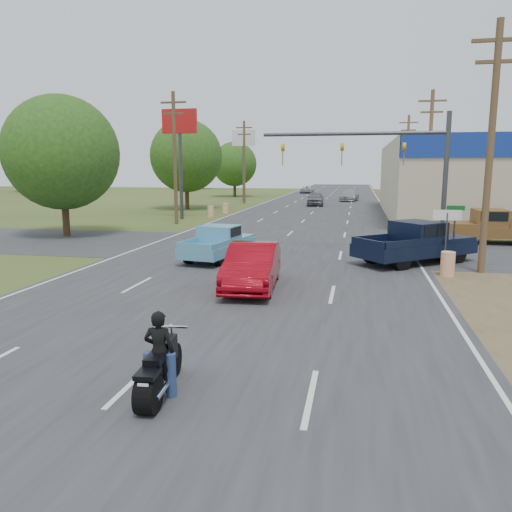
% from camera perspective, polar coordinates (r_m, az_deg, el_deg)
% --- Properties ---
extents(ground, '(200.00, 200.00, 0.00)m').
position_cam_1_polar(ground, '(10.78, -13.78, -13.82)').
color(ground, '#36481C').
rests_on(ground, ground).
extents(main_road, '(15.00, 180.00, 0.02)m').
position_cam_1_polar(main_road, '(49.26, 6.40, 4.92)').
color(main_road, '#2D2D30').
rests_on(main_road, ground).
extents(cross_road, '(120.00, 10.00, 0.02)m').
position_cam_1_polar(cross_road, '(27.57, 2.27, 1.01)').
color(cross_road, '#2D2D30').
rests_on(cross_road, ground).
extents(utility_pole_1, '(2.00, 0.28, 10.00)m').
position_cam_1_polar(utility_pole_1, '(22.50, 25.26, 11.64)').
color(utility_pole_1, '#4C3823').
rests_on(utility_pole_1, ground).
extents(utility_pole_2, '(2.00, 0.28, 10.00)m').
position_cam_1_polar(utility_pole_2, '(40.23, 19.20, 10.88)').
color(utility_pole_2, '#4C3823').
rests_on(utility_pole_2, ground).
extents(utility_pole_3, '(2.00, 0.28, 10.00)m').
position_cam_1_polar(utility_pole_3, '(58.12, 16.86, 10.56)').
color(utility_pole_3, '#4C3823').
rests_on(utility_pole_3, ground).
extents(utility_pole_5, '(2.00, 0.28, 10.00)m').
position_cam_1_polar(utility_pole_5, '(39.41, -9.27, 11.33)').
color(utility_pole_5, '#4C3823').
rests_on(utility_pole_5, ground).
extents(utility_pole_6, '(2.00, 0.28, 10.00)m').
position_cam_1_polar(utility_pole_6, '(62.45, -1.35, 10.91)').
color(utility_pole_6, '#4C3823').
rests_on(utility_pole_6, ground).
extents(tree_0, '(7.14, 7.14, 8.84)m').
position_cam_1_polar(tree_0, '(34.23, -21.34, 10.92)').
color(tree_0, '#422D19').
rests_on(tree_0, ground).
extents(tree_1, '(7.56, 7.56, 9.36)m').
position_cam_1_polar(tree_1, '(53.94, -8.00, 11.23)').
color(tree_1, '#422D19').
rests_on(tree_1, ground).
extents(tree_2, '(6.72, 6.72, 8.32)m').
position_cam_1_polar(tree_2, '(77.15, -2.47, 10.45)').
color(tree_2, '#422D19').
rests_on(tree_2, ground).
extents(tree_4, '(9.24, 9.24, 11.44)m').
position_cam_1_polar(tree_4, '(102.79, -24.22, 10.52)').
color(tree_4, '#422D19').
rests_on(tree_4, ground).
extents(tree_5, '(7.98, 7.98, 9.88)m').
position_cam_1_polar(tree_5, '(107.01, 25.76, 9.85)').
color(tree_5, '#422D19').
rests_on(tree_5, ground).
extents(tree_6, '(8.82, 8.82, 10.92)m').
position_cam_1_polar(tree_6, '(109.44, -6.94, 11.06)').
color(tree_6, '#422D19').
rests_on(tree_6, ground).
extents(barrel_0, '(0.56, 0.56, 1.00)m').
position_cam_1_polar(barrel_0, '(21.54, 21.05, -0.86)').
color(barrel_0, orange).
rests_on(barrel_0, ground).
extents(barrel_1, '(0.56, 0.56, 1.00)m').
position_cam_1_polar(barrel_1, '(29.90, 19.19, 2.12)').
color(barrel_1, orange).
rests_on(barrel_1, ground).
extents(barrel_2, '(0.56, 0.56, 1.00)m').
position_cam_1_polar(barrel_2, '(44.93, -5.20, 5.08)').
color(barrel_2, orange).
rests_on(barrel_2, ground).
extents(barrel_3, '(0.56, 0.56, 1.00)m').
position_cam_1_polar(barrel_3, '(48.68, -3.50, 5.48)').
color(barrel_3, orange).
rests_on(barrel_3, ground).
extents(pole_sign_left_near, '(3.00, 0.35, 9.20)m').
position_cam_1_polar(pole_sign_left_near, '(43.59, -8.70, 13.64)').
color(pole_sign_left_near, '#3F3F44').
rests_on(pole_sign_left_near, ground).
extents(pole_sign_left_far, '(3.00, 0.35, 9.20)m').
position_cam_1_polar(pole_sign_left_far, '(66.62, -1.44, 12.44)').
color(pole_sign_left_far, '#3F3F44').
rests_on(pole_sign_left_far, ground).
extents(lane_sign, '(1.20, 0.08, 2.52)m').
position_cam_1_polar(lane_sign, '(23.33, 20.96, 3.41)').
color(lane_sign, '#3F3F44').
rests_on(lane_sign, ground).
extents(street_name_sign, '(0.80, 0.08, 2.61)m').
position_cam_1_polar(street_name_sign, '(24.93, 21.73, 3.07)').
color(street_name_sign, '#3F3F44').
rests_on(street_name_sign, ground).
extents(signal_mast, '(9.12, 0.40, 7.00)m').
position_cam_1_polar(signal_mast, '(25.93, 15.01, 10.75)').
color(signal_mast, '#3F3F44').
rests_on(signal_mast, ground).
extents(red_convertible, '(2.07, 5.00, 1.61)m').
position_cam_1_polar(red_convertible, '(18.03, -0.43, -1.20)').
color(red_convertible, maroon).
rests_on(red_convertible, ground).
extents(motorcycle, '(0.71, 2.32, 1.18)m').
position_cam_1_polar(motorcycle, '(9.80, -11.05, -12.89)').
color(motorcycle, black).
rests_on(motorcycle, ground).
extents(rider, '(0.61, 0.42, 1.60)m').
position_cam_1_polar(rider, '(9.76, -10.98, -11.24)').
color(rider, black).
rests_on(rider, ground).
extents(blue_pickup, '(2.71, 5.16, 1.63)m').
position_cam_1_polar(blue_pickup, '(23.94, -4.19, 1.60)').
color(blue_pickup, black).
rests_on(blue_pickup, ground).
extents(navy_pickup, '(5.86, 5.43, 1.92)m').
position_cam_1_polar(navy_pickup, '(24.04, 17.96, 1.52)').
color(navy_pickup, black).
rests_on(navy_pickup, ground).
extents(brown_pickup, '(5.97, 2.37, 1.97)m').
position_cam_1_polar(brown_pickup, '(31.96, 25.05, 3.10)').
color(brown_pickup, black).
rests_on(brown_pickup, ground).
extents(distant_car_grey, '(2.13, 4.81, 1.61)m').
position_cam_1_polar(distant_car_grey, '(59.13, 6.81, 6.52)').
color(distant_car_grey, slate).
rests_on(distant_car_grey, ground).
extents(distant_car_silver, '(2.76, 5.37, 1.49)m').
position_cam_1_polar(distant_car_silver, '(68.00, 10.61, 6.81)').
color(distant_car_silver, '#9C9DA1').
rests_on(distant_car_silver, ground).
extents(distant_car_white, '(2.38, 4.76, 1.30)m').
position_cam_1_polar(distant_car_white, '(89.22, 5.88, 7.58)').
color(distant_car_white, silver).
rests_on(distant_car_white, ground).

